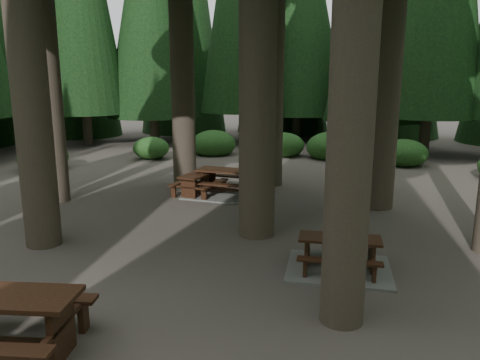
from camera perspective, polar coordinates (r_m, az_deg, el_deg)
The scene contains 6 objects.
ground at distance 11.46m, azimuth -1.94°, elevation -6.17°, with size 80.00×80.00×0.00m, color #4B433C.
picnic_table_a at distance 9.34m, azimuth 11.97°, elevation -9.49°, with size 2.45×2.26×0.67m.
picnic_table_b at distance 14.80m, azimuth -5.04°, elevation -0.07°, with size 1.53×1.79×0.70m.
picnic_table_c at distance 14.74m, azimuth -1.53°, elevation -0.77°, with size 2.88×2.58×0.83m.
picnic_table_e at distance 7.17m, azimuth -27.09°, elevation -14.45°, with size 2.56×2.41×0.88m.
shrub_ring at distance 11.57m, azimuth 3.06°, elevation -3.92°, with size 23.86×24.64×1.49m.
Camera 1 is at (6.34, -8.82, 3.66)m, focal length 35.00 mm.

